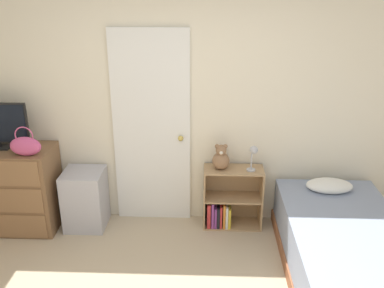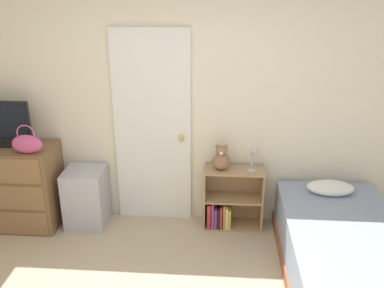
% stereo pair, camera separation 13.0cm
% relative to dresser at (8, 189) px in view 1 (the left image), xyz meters
% --- Properties ---
extents(wall_back, '(10.00, 0.06, 2.55)m').
position_rel_dresser_xyz_m(wall_back, '(1.74, 0.30, 0.83)').
color(wall_back, beige).
rests_on(wall_back, ground_plane).
extents(door_closed, '(0.79, 0.09, 2.05)m').
position_rel_dresser_xyz_m(door_closed, '(1.49, 0.25, 0.58)').
color(door_closed, white).
rests_on(door_closed, ground_plane).
extents(dresser, '(1.00, 0.51, 0.89)m').
position_rel_dresser_xyz_m(dresser, '(0.00, 0.00, 0.00)').
color(dresser, brown).
rests_on(dresser, ground_plane).
extents(handbag, '(0.30, 0.11, 0.29)m').
position_rel_dresser_xyz_m(handbag, '(0.33, -0.16, 0.55)').
color(handbag, '#C64C7F').
rests_on(handbag, dresser).
extents(storage_bin, '(0.41, 0.40, 0.63)m').
position_rel_dresser_xyz_m(storage_bin, '(0.79, 0.05, -0.13)').
color(storage_bin, '#ADADB7').
rests_on(storage_bin, ground_plane).
extents(bookshelf, '(0.61, 0.27, 0.66)m').
position_rel_dresser_xyz_m(bookshelf, '(2.28, 0.12, -0.18)').
color(bookshelf, tan).
rests_on(bookshelf, ground_plane).
extents(teddy_bear, '(0.18, 0.18, 0.27)m').
position_rel_dresser_xyz_m(teddy_bear, '(2.20, 0.11, 0.33)').
color(teddy_bear, '#8C6647').
rests_on(teddy_bear, bookshelf).
extents(desk_lamp, '(0.10, 0.10, 0.27)m').
position_rel_dresser_xyz_m(desk_lamp, '(2.52, 0.08, 0.41)').
color(desk_lamp, '#B2B2B7').
rests_on(desk_lamp, bookshelf).
extents(bed, '(1.02, 1.86, 0.61)m').
position_rel_dresser_xyz_m(bed, '(3.28, -0.67, -0.19)').
color(bed, brown).
rests_on(bed, ground_plane).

